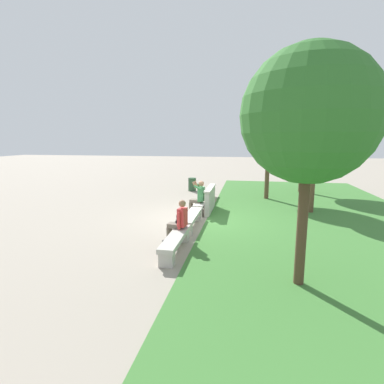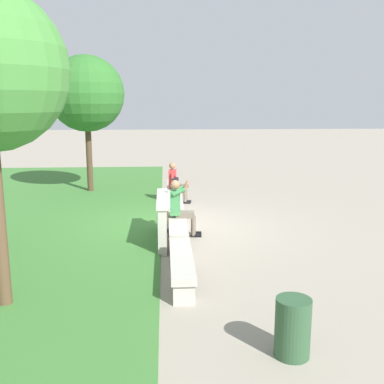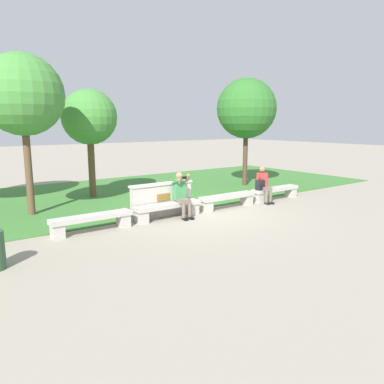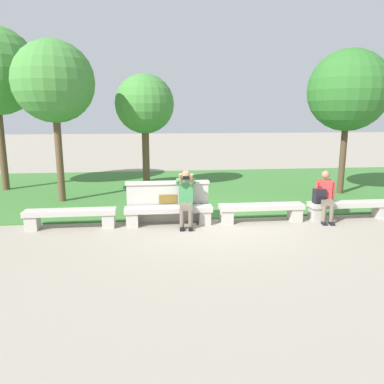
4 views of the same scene
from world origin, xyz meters
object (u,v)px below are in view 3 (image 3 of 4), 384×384
Objects in this scene: bench_far at (275,191)px; person_distant at (264,183)px; tree_behind_wall at (89,118)px; bench_mid at (228,199)px; person_photographer at (181,193)px; bench_near at (168,208)px; backpack at (260,185)px; tree_far_back at (23,95)px; bench_main at (92,220)px; tree_right_background at (246,109)px.

bench_far is 0.79m from person_distant.
person_distant is 0.32× the size of tree_behind_wall.
bench_mid is 1.60× the size of person_photographer.
backpack reaches higher than bench_near.
tree_far_back reaches higher than tree_behind_wall.
backpack is at bearing -1.89° from bench_mid.
bench_mid is (4.60, 0.00, 0.00)m from bench_main.
bench_far is 8.79m from tree_far_back.
tree_right_background reaches higher than bench_mid.
bench_near is 3.93m from person_distant.
tree_behind_wall is at bearing 102.36° from person_photographer.
backpack is at bearing -125.89° from tree_right_background.
tree_right_background is (8.18, 2.88, 3.04)m from bench_main.
tree_far_back is at bearing 152.92° from bench_mid.
tree_behind_wall reaches higher than bench_near.
person_distant reaches higher than bench_far.
tree_far_back reaches higher than bench_far.
bench_main is 2.30m from bench_near.
tree_right_background is (3.58, 2.88, 3.04)m from bench_mid.
bench_near is 2.30m from bench_mid.
bench_mid and bench_far have the same top height.
bench_mid is 1.65m from person_distant.
bench_far is at bearing -40.05° from tree_behind_wall.
person_distant is at bearing -0.60° from bench_main.
person_distant is 8.08m from tree_far_back.
tree_behind_wall reaches higher than person_photographer.
backpack is at bearing -0.46° from bench_main.
tree_far_back is (-7.01, 2.83, 2.84)m from person_distant.
backpack is 0.09× the size of tree_far_back.
tree_behind_wall reaches higher than person_distant.
person_distant reaches higher than backpack.
bench_mid is 2.30m from bench_far.
tree_behind_wall is at bearing 134.54° from backpack.
bench_far is 0.45× the size of tree_far_back.
person_photographer is 5.30m from tree_far_back.
person_photographer is 1.05× the size of person_distant.
tree_behind_wall is 0.84× the size of tree_far_back.
bench_mid is 0.45× the size of tree_right_background.
bench_main is at bearing 179.40° from person_distant.
bench_mid is 1.50m from backpack.
tree_right_background reaches higher than person_distant.
bench_mid is 5.50m from tree_right_background.
bench_main is 6.23m from person_distant.
bench_near is at bearing 180.00° from bench_far.
bench_far is at bearing -113.89° from tree_right_background.
bench_main is 1.00× the size of bench_near.
tree_right_background is (5.46, 2.95, 2.61)m from person_photographer.
person_photographer reaches higher than bench_main.
bench_near is 1.60× the size of person_photographer.
bench_mid is 4.92× the size of backpack.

